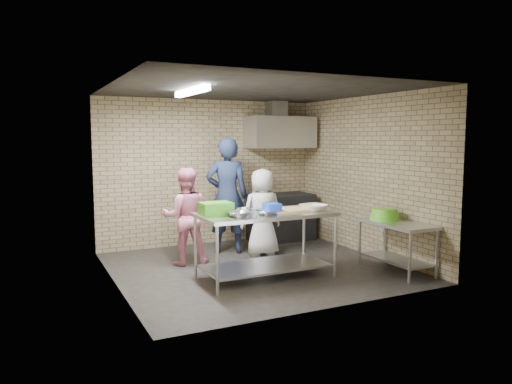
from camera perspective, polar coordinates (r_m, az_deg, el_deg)
floor at (r=7.58m, az=-0.02°, el=-8.86°), size 4.20×4.20×0.00m
ceiling at (r=7.35m, az=-0.02°, el=11.90°), size 4.20×4.20×0.00m
back_wall at (r=9.18m, az=-5.49°, el=2.33°), size 4.20×0.06×2.70m
front_wall at (r=5.62m, az=8.93°, el=-0.26°), size 4.20×0.06×2.70m
left_wall at (r=6.70m, az=-16.39°, el=0.62°), size 0.06×4.00×2.70m
right_wall at (r=8.47m, az=12.87°, el=1.87°), size 0.06×4.00×2.70m
prep_table at (r=6.92m, az=1.11°, el=-6.29°), size 1.90×0.95×0.95m
side_counter at (r=7.59m, az=16.14°, el=-6.18°), size 0.60×1.20×0.75m
stove at (r=9.53m, az=2.95°, el=-2.95°), size 1.20×0.70×0.90m
range_hood at (r=9.45m, az=2.86°, el=7.02°), size 1.30×0.60×0.60m
hood_duct at (r=9.59m, az=2.44°, el=9.70°), size 0.35×0.30×0.30m
wall_shelf at (r=9.76m, az=3.86°, el=5.93°), size 0.80×0.20×0.04m
fluorescent_fixture at (r=6.97m, az=-7.59°, el=11.66°), size 0.10×1.25×0.08m
green_crate at (r=6.65m, az=-4.73°, el=-1.95°), size 0.42×0.32×0.17m
blue_tub at (r=6.76m, az=1.89°, el=-1.92°), size 0.21×0.21×0.14m
cutting_board at (r=6.98m, az=3.76°, el=-2.11°), size 0.58×0.44×0.03m
mixing_bowl_a at (r=6.44m, az=-2.04°, el=-2.63°), size 0.34×0.34×0.07m
mixing_bowl_b at (r=6.74m, az=-1.34°, el=-2.23°), size 0.26×0.26×0.07m
mixing_bowl_c at (r=6.59m, az=1.22°, el=-2.44°), size 0.31×0.31×0.07m
ceramic_bowl at (r=7.05m, az=6.76°, el=-1.82°), size 0.41×0.41×0.09m
green_basin at (r=7.68m, az=14.88°, el=-2.51°), size 0.46×0.46×0.17m
bottle_red at (r=9.64m, az=2.57°, el=6.59°), size 0.07×0.07×0.18m
bottle_green at (r=9.83m, az=4.63°, el=6.49°), size 0.06×0.06×0.15m
man_navy at (r=8.39m, az=-3.41°, el=-0.43°), size 0.85×0.72×2.00m
woman_pink at (r=7.71m, az=-8.31°, el=-2.86°), size 0.85×0.73×1.53m
woman_white at (r=8.21m, az=0.75°, el=-2.40°), size 0.75×0.52×1.48m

